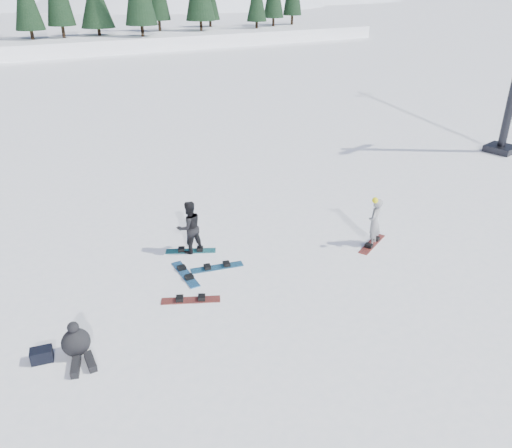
{
  "coord_description": "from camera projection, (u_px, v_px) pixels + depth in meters",
  "views": [
    {
      "loc": [
        -8.5,
        -9.47,
        7.35
      ],
      "look_at": [
        -1.91,
        1.52,
        1.1
      ],
      "focal_mm": 35.0,
      "sensor_mm": 36.0,
      "label": 1
    }
  ],
  "objects": [
    {
      "name": "ground",
      "position": [
        339.0,
        263.0,
        14.45
      ],
      "size": [
        420.0,
        420.0,
        0.0
      ],
      "primitive_type": "plane",
      "color": "white",
      "rests_on": "ground"
    },
    {
      "name": "snowboarder_woman",
      "position": [
        375.0,
        222.0,
        15.13
      ],
      "size": [
        0.67,
        0.6,
        1.67
      ],
      "rotation": [
        0.0,
        0.0,
        3.7
      ],
      "color": "gray",
      "rests_on": "ground"
    },
    {
      "name": "snowboarder_man",
      "position": [
        189.0,
        227.0,
        14.71
      ],
      "size": [
        0.82,
        0.66,
        1.63
      ],
      "primitive_type": "imported",
      "rotation": [
        0.0,
        0.0,
        3.19
      ],
      "color": "black",
      "rests_on": "ground"
    },
    {
      "name": "seated_rider",
      "position": [
        77.0,
        344.0,
        10.71
      ],
      "size": [
        0.7,
        1.07,
        0.86
      ],
      "rotation": [
        0.0,
        0.0,
        -0.17
      ],
      "color": "black",
      "rests_on": "ground"
    },
    {
      "name": "gear_bag",
      "position": [
        42.0,
        355.0,
        10.67
      ],
      "size": [
        0.5,
        0.39,
        0.3
      ],
      "primitive_type": "cube",
      "rotation": [
        0.0,
        0.0,
        -0.21
      ],
      "color": "black",
      "rests_on": "ground"
    },
    {
      "name": "snowboard_woman",
      "position": [
        372.0,
        244.0,
        15.47
      ],
      "size": [
        1.48,
        0.89,
        0.03
      ],
      "primitive_type": "cube",
      "rotation": [
        0.0,
        0.0,
        0.44
      ],
      "color": "maroon",
      "rests_on": "ground"
    },
    {
      "name": "snowboard_man",
      "position": [
        191.0,
        251.0,
        15.06
      ],
      "size": [
        1.45,
        0.95,
        0.03
      ],
      "primitive_type": "cube",
      "rotation": [
        0.0,
        0.0,
        -0.49
      ],
      "color": "#16737B",
      "rests_on": "ground"
    },
    {
      "name": "snowboard_loose_b",
      "position": [
        191.0,
        300.0,
        12.74
      ],
      "size": [
        1.47,
        0.92,
        0.03
      ],
      "primitive_type": "cube",
      "rotation": [
        0.0,
        0.0,
        -0.46
      ],
      "color": "maroon",
      "rests_on": "ground"
    },
    {
      "name": "snowboard_loose_a",
      "position": [
        185.0,
        274.0,
        13.86
      ],
      "size": [
        0.34,
        1.51,
        0.03
      ],
      "primitive_type": "cube",
      "rotation": [
        0.0,
        0.0,
        1.53
      ],
      "color": "#1B5C99",
      "rests_on": "ground"
    },
    {
      "name": "snowboard_loose_c",
      "position": [
        217.0,
        267.0,
        14.19
      ],
      "size": [
        1.52,
        0.62,
        0.03
      ],
      "primitive_type": "cube",
      "rotation": [
        0.0,
        0.0,
        -0.23
      ],
      "color": "#195E8C",
      "rests_on": "ground"
    }
  ]
}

